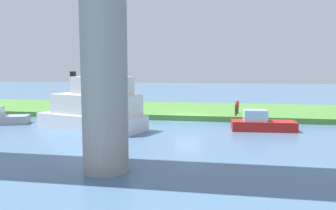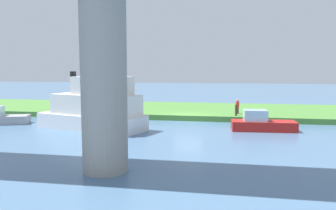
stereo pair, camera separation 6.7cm
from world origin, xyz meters
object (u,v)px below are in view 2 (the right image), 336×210
object	(u,v)px
riverboat_paddlewheel	(261,123)
person_on_bank	(237,106)
pontoon_yellow	(94,108)
mooring_post	(236,110)
bridge_pylon	(104,65)

from	to	relation	value
riverboat_paddlewheel	person_on_bank	bearing A→B (deg)	-73.87
person_on_bank	pontoon_yellow	bearing A→B (deg)	33.86
person_on_bank	mooring_post	size ratio (longest dim) A/B	1.37
bridge_pylon	mooring_post	distance (m)	17.79
person_on_bank	mooring_post	distance (m)	1.46
person_on_bank	pontoon_yellow	size ratio (longest dim) A/B	0.15
pontoon_yellow	riverboat_paddlewheel	world-z (taller)	pontoon_yellow
person_on_bank	bridge_pylon	bearing A→B (deg)	69.84
pontoon_yellow	bridge_pylon	bearing A→B (deg)	115.26
pontoon_yellow	riverboat_paddlewheel	xyz separation A→B (m)	(-12.89, -1.73, -1.11)
bridge_pylon	pontoon_yellow	world-z (taller)	bridge_pylon
person_on_bank	riverboat_paddlewheel	bearing A→B (deg)	106.13
bridge_pylon	person_on_bank	size ratio (longest dim) A/B	7.08
mooring_post	pontoon_yellow	world-z (taller)	pontoon_yellow
mooring_post	riverboat_paddlewheel	xyz separation A→B (m)	(-1.82, 4.36, -0.43)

